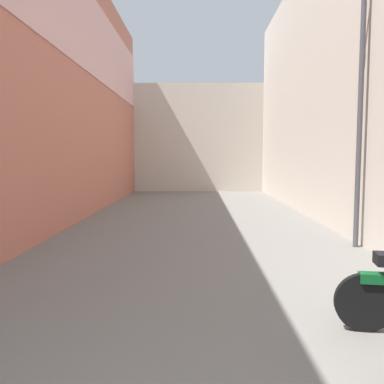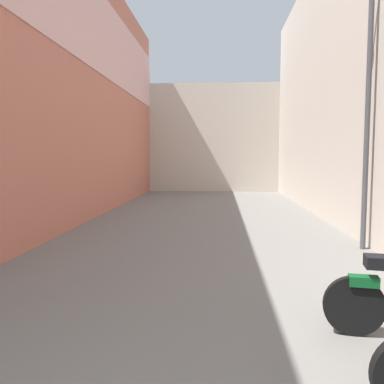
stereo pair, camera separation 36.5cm
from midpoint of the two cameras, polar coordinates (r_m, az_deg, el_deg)
name	(u,v)px [view 2 (the right image)]	position (r m, az deg, el deg)	size (l,w,h in m)	color
ground_plane	(203,244)	(8.36, 2.81, -7.32)	(36.82, 36.82, 0.00)	slate
building_left	(69,74)	(10.94, -15.94, 15.60)	(0.45, 20.82, 7.58)	#B76651
building_right	(351,67)	(10.89, 22.42, 15.97)	(0.45, 20.82, 7.85)	beige
building_far_end	(214,139)	(21.59, 3.60, 7.51)	(9.51, 2.00, 5.44)	beige
street_lamp	(364,96)	(8.52, 24.14, 12.23)	(0.79, 0.18, 5.03)	#47474C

